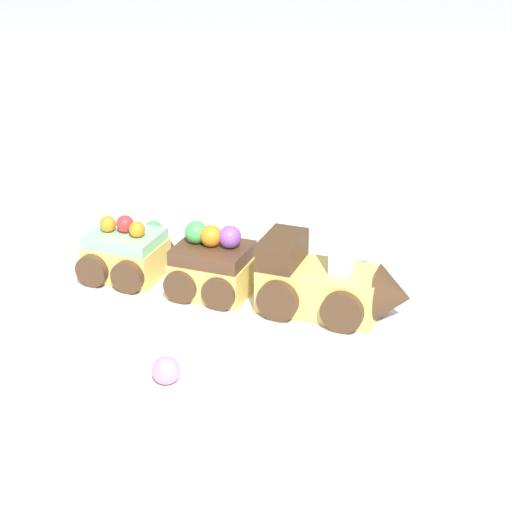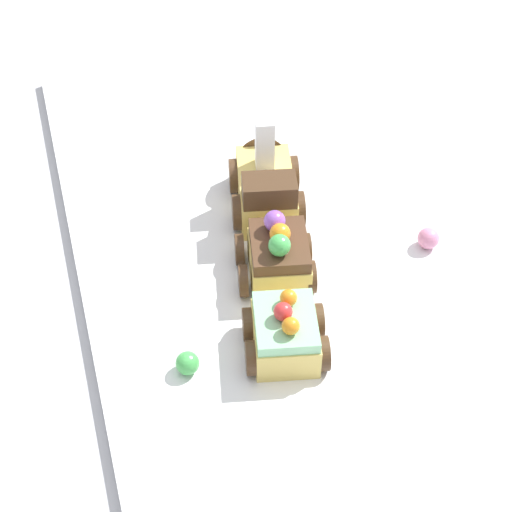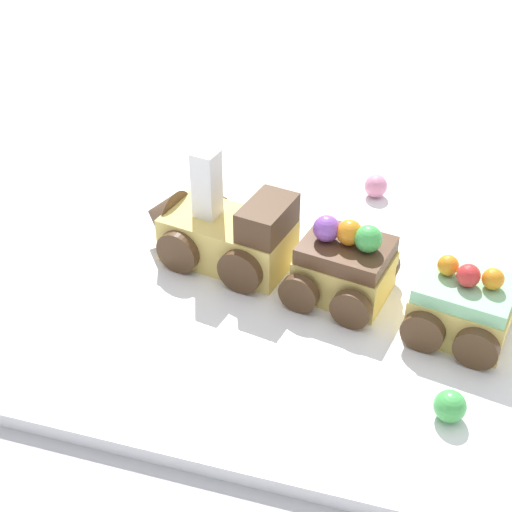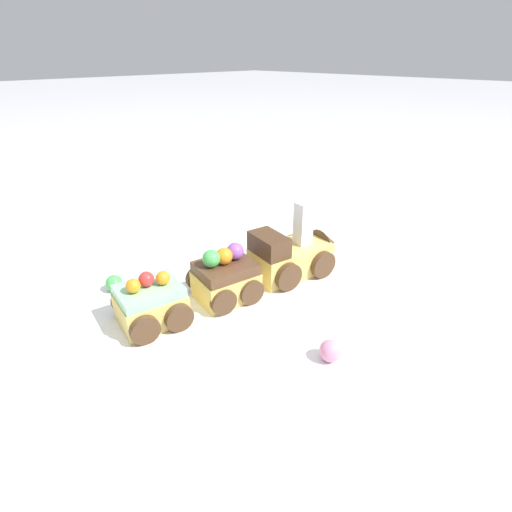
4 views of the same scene
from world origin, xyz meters
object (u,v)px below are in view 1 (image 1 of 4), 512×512
object	(u,v)px
cake_car_chocolate	(214,266)
gumball_pink	(166,370)
cake_car_mint	(126,254)
cake_train_locomotive	(330,284)
gumball_green	(153,230)

from	to	relation	value
cake_car_chocolate	gumball_pink	world-z (taller)	cake_car_chocolate
cake_car_mint	gumball_pink	distance (m)	0.21
cake_train_locomotive	gumball_pink	size ratio (longest dim) A/B	6.37
cake_car_mint	cake_train_locomotive	bearing A→B (deg)	0.01
cake_car_chocolate	cake_car_mint	xyz separation A→B (m)	(-0.09, 0.02, -0.00)
cake_car_mint	gumball_pink	size ratio (longest dim) A/B	3.85
cake_car_chocolate	gumball_pink	size ratio (longest dim) A/B	3.85
cake_train_locomotive	gumball_green	bearing A→B (deg)	158.36
gumball_pink	cake_car_mint	bearing A→B (deg)	116.34
cake_train_locomotive	cake_car_chocolate	world-z (taller)	cake_train_locomotive
cake_car_chocolate	cake_car_mint	bearing A→B (deg)	179.98
cake_train_locomotive	cake_car_mint	size ratio (longest dim) A/B	1.65
gumball_green	cake_car_mint	bearing A→B (deg)	-90.76
cake_car_mint	gumball_pink	xyz separation A→B (m)	(0.09, -0.18, -0.01)
cake_car_mint	cake_car_chocolate	bearing A→B (deg)	-0.02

